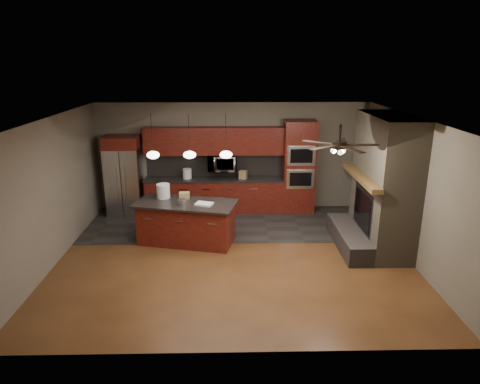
{
  "coord_description": "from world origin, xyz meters",
  "views": [
    {
      "loc": [
        -0.05,
        -7.94,
        3.86
      ],
      "look_at": [
        0.14,
        0.6,
        1.18
      ],
      "focal_mm": 32.0,
      "sensor_mm": 36.0,
      "label": 1
    }
  ],
  "objects_px": {
    "counter_box": "(243,175)",
    "kitchen_island": "(186,222)",
    "counter_bucket": "(187,174)",
    "microwave": "(222,163)",
    "paint_can": "(182,202)",
    "oven_tower": "(299,167)",
    "white_bucket": "(163,191)",
    "refrigerator": "(124,175)",
    "cardboard_box": "(184,196)",
    "paint_tray": "(204,204)"
  },
  "relations": [
    {
      "from": "refrigerator",
      "to": "white_bucket",
      "type": "xyz_separation_m",
      "value": [
        1.23,
        -1.58,
        0.07
      ]
    },
    {
      "from": "paint_can",
      "to": "counter_bucket",
      "type": "distance_m",
      "value": 2.15
    },
    {
      "from": "white_bucket",
      "to": "counter_bucket",
      "type": "distance_m",
      "value": 1.7
    },
    {
      "from": "refrigerator",
      "to": "kitchen_island",
      "type": "xyz_separation_m",
      "value": [
        1.75,
        -1.91,
        -0.54
      ]
    },
    {
      "from": "paint_can",
      "to": "counter_box",
      "type": "height_order",
      "value": "counter_box"
    },
    {
      "from": "paint_tray",
      "to": "counter_bucket",
      "type": "distance_m",
      "value": 2.21
    },
    {
      "from": "white_bucket",
      "to": "paint_tray",
      "type": "distance_m",
      "value": 1.05
    },
    {
      "from": "white_bucket",
      "to": "paint_can",
      "type": "height_order",
      "value": "white_bucket"
    },
    {
      "from": "kitchen_island",
      "to": "white_bucket",
      "type": "xyz_separation_m",
      "value": [
        -0.52,
        0.33,
        0.61
      ]
    },
    {
      "from": "paint_tray",
      "to": "paint_can",
      "type": "bearing_deg",
      "value": -158.88
    },
    {
      "from": "oven_tower",
      "to": "microwave",
      "type": "distance_m",
      "value": 1.98
    },
    {
      "from": "oven_tower",
      "to": "microwave",
      "type": "relative_size",
      "value": 3.25
    },
    {
      "from": "kitchen_island",
      "to": "counter_box",
      "type": "height_order",
      "value": "counter_box"
    },
    {
      "from": "refrigerator",
      "to": "paint_can",
      "type": "relative_size",
      "value": 11.08
    },
    {
      "from": "paint_can",
      "to": "white_bucket",
      "type": "bearing_deg",
      "value": 133.51
    },
    {
      "from": "oven_tower",
      "to": "kitchen_island",
      "type": "bearing_deg",
      "value": -143.97
    },
    {
      "from": "microwave",
      "to": "paint_tray",
      "type": "relative_size",
      "value": 2.08
    },
    {
      "from": "cardboard_box",
      "to": "counter_bucket",
      "type": "relative_size",
      "value": 0.88
    },
    {
      "from": "paint_can",
      "to": "cardboard_box",
      "type": "xyz_separation_m",
      "value": [
        0.0,
        0.42,
        0.01
      ]
    },
    {
      "from": "kitchen_island",
      "to": "cardboard_box",
      "type": "distance_m",
      "value": 0.59
    },
    {
      "from": "counter_bucket",
      "to": "white_bucket",
      "type": "bearing_deg",
      "value": -102.34
    },
    {
      "from": "oven_tower",
      "to": "refrigerator",
      "type": "bearing_deg",
      "value": -179.05
    },
    {
      "from": "paint_can",
      "to": "counter_bucket",
      "type": "relative_size",
      "value": 0.72
    },
    {
      "from": "white_bucket",
      "to": "counter_bucket",
      "type": "xyz_separation_m",
      "value": [
        0.36,
        1.66,
        -0.05
      ]
    },
    {
      "from": "paint_can",
      "to": "kitchen_island",
      "type": "bearing_deg",
      "value": 71.42
    },
    {
      "from": "white_bucket",
      "to": "paint_can",
      "type": "distance_m",
      "value": 0.68
    },
    {
      "from": "paint_can",
      "to": "counter_box",
      "type": "bearing_deg",
      "value": 57.47
    },
    {
      "from": "oven_tower",
      "to": "white_bucket",
      "type": "relative_size",
      "value": 7.63
    },
    {
      "from": "microwave",
      "to": "counter_bucket",
      "type": "bearing_deg",
      "value": -176.83
    },
    {
      "from": "paint_can",
      "to": "paint_tray",
      "type": "relative_size",
      "value": 0.52
    },
    {
      "from": "microwave",
      "to": "refrigerator",
      "type": "xyz_separation_m",
      "value": [
        -2.5,
        -0.13,
        -0.29
      ]
    },
    {
      "from": "refrigerator",
      "to": "counter_bucket",
      "type": "distance_m",
      "value": 1.6
    },
    {
      "from": "counter_bucket",
      "to": "paint_can",
      "type": "bearing_deg",
      "value": -87.33
    },
    {
      "from": "white_bucket",
      "to": "counter_box",
      "type": "relative_size",
      "value": 1.47
    },
    {
      "from": "oven_tower",
      "to": "paint_tray",
      "type": "relative_size",
      "value": 6.78
    },
    {
      "from": "microwave",
      "to": "paint_can",
      "type": "height_order",
      "value": "microwave"
    },
    {
      "from": "kitchen_island",
      "to": "cardboard_box",
      "type": "relative_size",
      "value": 10.28
    },
    {
      "from": "oven_tower",
      "to": "white_bucket",
      "type": "bearing_deg",
      "value": -153.0
    },
    {
      "from": "microwave",
      "to": "white_bucket",
      "type": "relative_size",
      "value": 2.35
    },
    {
      "from": "microwave",
      "to": "counter_box",
      "type": "bearing_deg",
      "value": -10.59
    },
    {
      "from": "oven_tower",
      "to": "cardboard_box",
      "type": "xyz_separation_m",
      "value": [
        -2.77,
        -1.72,
        -0.2
      ]
    },
    {
      "from": "paint_tray",
      "to": "kitchen_island",
      "type": "bearing_deg",
      "value": 179.83
    },
    {
      "from": "counter_bucket",
      "to": "counter_box",
      "type": "height_order",
      "value": "counter_bucket"
    },
    {
      "from": "kitchen_island",
      "to": "white_bucket",
      "type": "height_order",
      "value": "white_bucket"
    },
    {
      "from": "microwave",
      "to": "refrigerator",
      "type": "distance_m",
      "value": 2.52
    },
    {
      "from": "refrigerator",
      "to": "kitchen_island",
      "type": "bearing_deg",
      "value": -47.52
    },
    {
      "from": "counter_bucket",
      "to": "counter_box",
      "type": "bearing_deg",
      "value": -1.99
    },
    {
      "from": "microwave",
      "to": "paint_tray",
      "type": "height_order",
      "value": "microwave"
    },
    {
      "from": "microwave",
      "to": "cardboard_box",
      "type": "relative_size",
      "value": 3.27
    },
    {
      "from": "counter_box",
      "to": "kitchen_island",
      "type": "bearing_deg",
      "value": -103.85
    }
  ]
}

